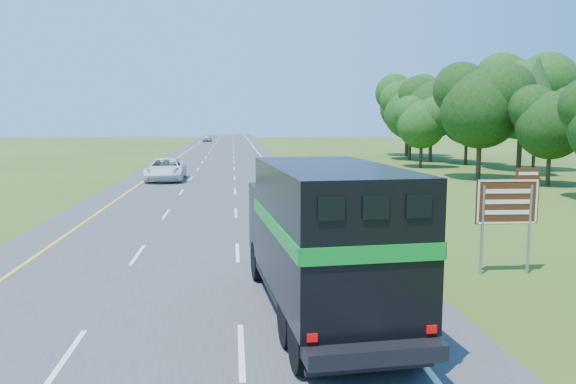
% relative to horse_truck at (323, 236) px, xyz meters
% --- Properties ---
extents(road, '(15.00, 260.00, 0.04)m').
position_rel_horse_truck_xyz_m(road, '(-3.90, 46.06, -2.09)').
color(road, '#38383A').
rests_on(road, ground).
extents(lane_markings, '(11.15, 260.00, 0.01)m').
position_rel_horse_truck_xyz_m(lane_markings, '(-3.90, 46.06, -2.07)').
color(lane_markings, yellow).
rests_on(lane_markings, road).
extents(tree_wall_right, '(16.00, 100.00, 12.00)m').
position_rel_horse_truck_xyz_m(tree_wall_right, '(22.10, 26.06, 3.89)').
color(tree_wall_right, black).
rests_on(tree_wall_right, ground).
extents(horse_truck, '(3.42, 8.95, 3.88)m').
position_rel_horse_truck_xyz_m(horse_truck, '(0.00, 0.00, 0.00)').
color(horse_truck, black).
rests_on(horse_truck, road).
extents(white_suv, '(3.13, 6.56, 1.81)m').
position_rel_horse_truck_xyz_m(white_suv, '(-7.65, 32.77, -1.17)').
color(white_suv, silver).
rests_on(white_suv, road).
extents(far_car, '(2.08, 4.82, 1.62)m').
position_rel_horse_truck_xyz_m(far_car, '(-7.91, 114.21, -1.26)').
color(far_car, '#AFAFB6').
rests_on(far_car, road).
extents(exit_sign, '(2.04, 0.16, 3.45)m').
position_rel_horse_truck_xyz_m(exit_sign, '(6.54, 3.40, 0.13)').
color(exit_sign, gray).
rests_on(exit_sign, ground).
extents(delineator, '(0.08, 0.05, 1.00)m').
position_rel_horse_truck_xyz_m(delineator, '(5.61, 12.11, -1.58)').
color(delineator, red).
rests_on(delineator, ground).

